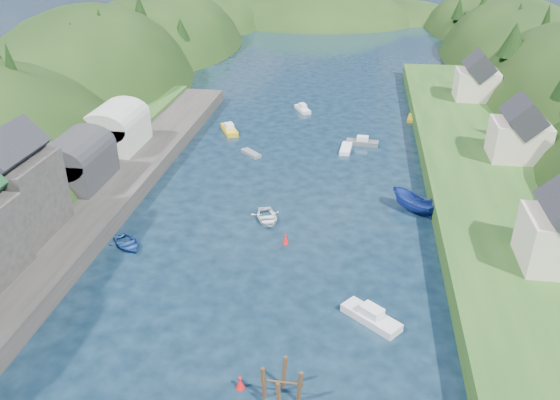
# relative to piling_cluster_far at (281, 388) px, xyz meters

# --- Properties ---
(ground) EXTENTS (600.00, 600.00, 0.00)m
(ground) POSITION_rel_piling_cluster_far_xyz_m (-3.60, 45.48, -1.14)
(ground) COLOR black
(ground) RESTS_ON ground
(hillside_left) EXTENTS (44.00, 245.56, 52.00)m
(hillside_left) POSITION_rel_piling_cluster_far_xyz_m (-48.60, 70.48, -9.17)
(hillside_left) COLOR black
(hillside_left) RESTS_ON ground
(far_hills) EXTENTS (103.00, 68.00, 44.00)m
(far_hills) POSITION_rel_piling_cluster_far_xyz_m (-2.38, 169.49, -11.94)
(far_hills) COLOR black
(far_hills) RESTS_ON ground
(hill_trees) EXTENTS (90.28, 149.84, 11.67)m
(hill_trees) POSITION_rel_piling_cluster_far_xyz_m (-3.52, 59.94, 9.95)
(hill_trees) COLOR black
(hill_trees) RESTS_ON ground
(quay_left) EXTENTS (12.00, 110.00, 2.00)m
(quay_left) POSITION_rel_piling_cluster_far_xyz_m (-27.60, 15.48, -0.14)
(quay_left) COLOR #2D2B28
(quay_left) RESTS_ON ground
(boat_sheds) EXTENTS (7.00, 21.00, 7.50)m
(boat_sheds) POSITION_rel_piling_cluster_far_xyz_m (-29.60, 34.48, 4.13)
(boat_sheds) COLOR #2D2D30
(boat_sheds) RESTS_ON quay_left
(terrace_right) EXTENTS (16.00, 120.00, 2.40)m
(terrace_right) POSITION_rel_piling_cluster_far_xyz_m (21.40, 35.48, 0.06)
(terrace_right) COLOR #234719
(terrace_right) RESTS_ON ground
(right_bank_cottages) EXTENTS (9.00, 59.24, 8.41)m
(right_bank_cottages) POSITION_rel_piling_cluster_far_xyz_m (24.40, 43.81, 4.70)
(right_bank_cottages) COLOR beige
(right_bank_cottages) RESTS_ON terrace_right
(piling_cluster_far) EXTENTS (3.09, 2.90, 3.42)m
(piling_cluster_far) POSITION_rel_piling_cluster_far_xyz_m (0.00, 0.00, 0.00)
(piling_cluster_far) COLOR #382314
(piling_cluster_far) RESTS_ON ground
(channel_buoy_near) EXTENTS (0.70, 0.70, 1.10)m
(channel_buoy_near) POSITION_rel_piling_cluster_far_xyz_m (-3.18, 0.60, -0.66)
(channel_buoy_near) COLOR red
(channel_buoy_near) RESTS_ON ground
(channel_buoy_far) EXTENTS (0.70, 0.70, 1.10)m
(channel_buoy_far) POSITION_rel_piling_cluster_far_xyz_m (-2.66, 21.20, -0.66)
(channel_buoy_far) COLOR red
(channel_buoy_far) RESTS_ON ground
(moored_boats) EXTENTS (37.40, 84.50, 2.37)m
(moored_boats) POSITION_rel_piling_cluster_far_xyz_m (-3.24, 18.48, -0.51)
(moored_boats) COLOR silver
(moored_boats) RESTS_ON ground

